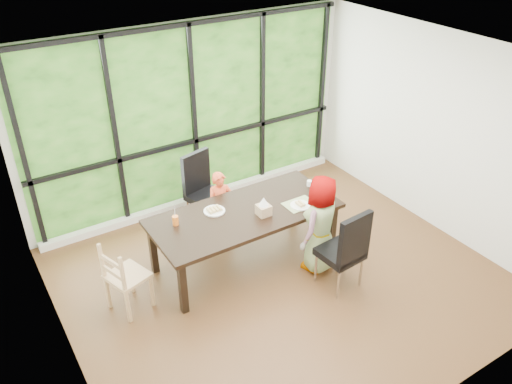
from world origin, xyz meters
The scene contains 23 objects.
ground centered at (0.00, 0.00, 0.00)m, with size 5.00×5.00×0.00m, color black.
back_wall centered at (0.00, 2.25, 1.35)m, with size 5.00×5.00×0.00m, color silver.
foliage_backdrop centered at (0.00, 2.23, 1.35)m, with size 4.80×0.02×2.65m, color #1B4513.
window_mullions centered at (0.00, 2.19, 1.35)m, with size 4.80×0.06×2.65m, color black, non-canonical shape.
window_sill centered at (0.00, 2.15, 0.05)m, with size 4.80×0.12×0.10m, color silver.
dining_table centered at (-0.19, 0.52, 0.38)m, with size 2.34×1.05×0.75m, color black.
chair_window_leather centered at (-0.21, 1.51, 0.54)m, with size 0.46×0.46×1.08m, color black.
chair_interior_leather centered at (0.52, -0.47, 0.54)m, with size 0.46×0.46×1.08m, color black.
chair_end_beech centered at (-1.74, 0.50, 0.45)m, with size 0.42×0.40×0.90m, color tan.
child_toddler centered at (-0.19, 1.15, 0.50)m, with size 0.36×0.24×0.99m, color #D44826.
child_older centered at (0.50, -0.07, 0.64)m, with size 0.63×0.41×1.28m, color slate.
placemat centered at (0.48, 0.30, 0.75)m, with size 0.38×0.28×0.01m, color tan.
plate_far centered at (-0.50, 0.72, 0.76)m, with size 0.27×0.27×0.02m, color white.
plate_near centered at (0.46, 0.26, 0.76)m, with size 0.25×0.25×0.02m, color white.
orange_cup centered at (-1.02, 0.72, 0.81)m, with size 0.07×0.07×0.12m, color orange.
green_cup centered at (0.77, 0.25, 0.82)m, with size 0.09×0.09×0.14m, color #5AD634.
white_mug centered at (0.87, 0.60, 0.79)m, with size 0.07×0.07×0.07m, color white.
tissue_box centered at (-0.03, 0.34, 0.82)m, with size 0.15×0.15×0.13m, color tan.
crepe_rolls_far centered at (-0.50, 0.72, 0.78)m, with size 0.20×0.12×0.04m, color tan, non-canonical shape.
crepe_rolls_near centered at (0.46, 0.26, 0.78)m, with size 0.10×0.12×0.04m, color tan, non-canonical shape.
straw_white centered at (-1.02, 0.72, 0.91)m, with size 0.01×0.01×0.20m, color white.
straw_pink centered at (0.77, 0.25, 0.93)m, with size 0.01×0.01×0.20m, color pink.
tissue centered at (-0.03, 0.34, 0.94)m, with size 0.12×0.12×0.11m, color white.
Camera 1 is at (-2.93, -4.05, 4.22)m, focal length 36.46 mm.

